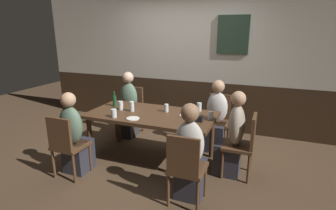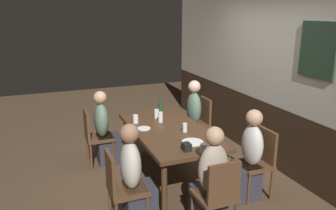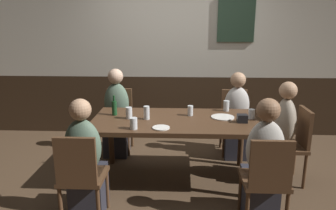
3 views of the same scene
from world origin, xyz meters
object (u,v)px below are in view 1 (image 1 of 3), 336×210
(person_right_far, at_px, (216,121))
(condiment_caddy, at_px, (199,118))
(plate_white_large, at_px, (189,116))
(pint_glass_stout, at_px, (114,114))
(chair_left_near, at_px, (66,143))
(person_right_near, at_px, (190,159))
(chair_head_east, at_px, (244,142))
(beer_glass_tall, at_px, (199,108))
(person_head_east, at_px, (232,140))
(highball_clear, at_px, (132,107))
(chair_right_far, at_px, (218,118))
(beer_glass_half, at_px, (166,109))
(plate_white_small, at_px, (133,118))
(dining_table, at_px, (152,118))
(tumbler_short, at_px, (211,116))
(beer_bottle_green, at_px, (115,101))
(pint_glass_pale, at_px, (121,106))
(chair_left_far, at_px, (132,107))
(person_left_far, at_px, (128,109))
(person_left_near, at_px, (75,139))

(person_right_far, bearing_deg, condiment_caddy, -95.83)
(plate_white_large, bearing_deg, pint_glass_stout, -155.35)
(chair_left_near, relative_size, person_right_near, 0.74)
(person_right_far, xyz_separation_m, pint_glass_stout, (-1.24, -1.09, 0.30))
(chair_head_east, height_order, chair_left_near, same)
(person_right_near, distance_m, pint_glass_stout, 1.33)
(beer_glass_tall, bearing_deg, person_head_east, -33.65)
(highball_clear, bearing_deg, chair_right_far, 38.10)
(person_right_near, xyz_separation_m, person_right_far, (0.00, 1.46, -0.01))
(chair_head_east, distance_m, beer_glass_half, 1.22)
(person_right_near, distance_m, plate_white_small, 1.07)
(dining_table, xyz_separation_m, tumbler_short, (0.87, 0.07, 0.12))
(person_right_far, distance_m, beer_bottle_green, 1.69)
(beer_glass_half, distance_m, pint_glass_pale, 0.72)
(pint_glass_stout, distance_m, condiment_caddy, 1.19)
(dining_table, xyz_separation_m, highball_clear, (-0.32, -0.01, 0.14))
(chair_head_east, bearing_deg, person_right_near, -125.85)
(pint_glass_pale, bearing_deg, dining_table, -0.67)
(person_head_east, bearing_deg, highball_clear, -179.73)
(condiment_caddy, bearing_deg, plate_white_large, 138.38)
(person_right_near, bearing_deg, pint_glass_pale, 151.36)
(chair_head_east, xyz_separation_m, chair_right_far, (-0.53, 0.89, 0.00))
(chair_left_near, relative_size, beer_bottle_green, 3.65)
(chair_head_east, relative_size, chair_right_far, 1.00)
(beer_glass_tall, bearing_deg, beer_glass_half, -153.80)
(chair_left_near, xyz_separation_m, person_right_near, (1.65, 0.16, 0.01))
(beer_glass_half, distance_m, beer_bottle_green, 0.90)
(chair_head_east, bearing_deg, plate_white_large, 173.63)
(chair_left_far, bearing_deg, chair_head_east, -22.26)
(chair_right_far, relative_size, beer_bottle_green, 3.65)
(tumbler_short, bearing_deg, chair_left_near, -150.54)
(person_head_east, xyz_separation_m, person_right_far, (-0.37, 0.73, -0.01))
(chair_left_far, relative_size, pint_glass_stout, 7.29)
(person_left_far, height_order, tumbler_short, person_left_far)
(tumbler_short, bearing_deg, beer_glass_tall, 128.80)
(person_left_near, xyz_separation_m, highball_clear, (0.50, 0.72, 0.32))
(chair_right_far, height_order, pint_glass_pale, chair_right_far)
(chair_right_far, distance_m, person_right_near, 1.62)
(chair_head_east, height_order, beer_glass_tall, chair_head_east)
(chair_right_far, relative_size, person_right_near, 0.74)
(chair_right_far, bearing_deg, beer_glass_tall, -111.01)
(chair_right_far, relative_size, person_head_east, 0.74)
(highball_clear, bearing_deg, person_left_far, 124.31)
(chair_right_far, bearing_deg, condiment_caddy, -94.87)
(chair_left_near, relative_size, person_right_far, 0.76)
(person_right_near, bearing_deg, condiment_caddy, 97.25)
(condiment_caddy, bearing_deg, beer_bottle_green, 171.50)
(beer_glass_half, distance_m, condiment_caddy, 0.61)
(condiment_caddy, bearing_deg, pint_glass_stout, -166.69)
(person_right_near, relative_size, plate_white_large, 4.44)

